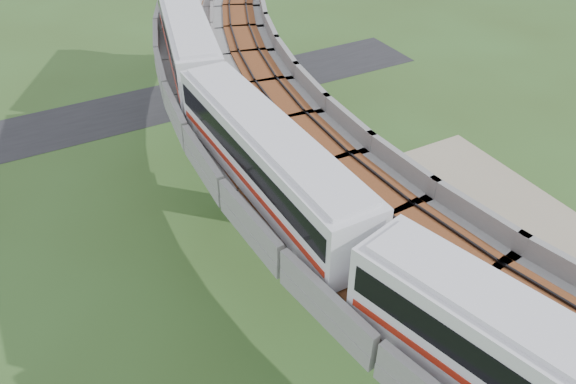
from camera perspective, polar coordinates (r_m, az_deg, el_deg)
name	(u,v)px	position (r m, az deg, el deg)	size (l,w,h in m)	color
ground	(299,308)	(35.56, 1.13, -11.70)	(160.00, 160.00, 0.00)	#364F1F
dirt_lot	(489,253)	(41.40, 19.78, -5.85)	(18.00, 26.00, 0.04)	gray
asphalt_road	(151,106)	(58.15, -13.76, 8.52)	(60.00, 8.00, 0.03)	#232326
viaduct	(362,171)	(31.14, 7.50, 2.09)	(19.58, 73.98, 11.40)	#99968E
metro_train	(259,86)	(32.57, -2.97, 10.69)	(13.55, 60.99, 3.64)	silver
fence	(424,248)	(39.39, 13.65, -5.54)	(3.87, 38.73, 1.50)	#2D382D
tree_0	(284,82)	(56.32, -0.39, 11.09)	(1.97, 1.97, 2.99)	#382314
tree_1	(297,142)	(46.68, 0.90, 5.10)	(2.71, 2.71, 3.23)	#382314
tree_2	(331,185)	(42.50, 4.40, 0.68)	(2.09, 2.09, 2.53)	#382314
tree_3	(408,268)	(35.65, 12.07, -7.55)	(1.84, 1.84, 2.96)	#382314
tree_4	(494,336)	(32.63, 20.16, -13.60)	(3.00, 3.00, 3.94)	#382314
car_white	(542,265)	(40.72, 24.41, -6.76)	(1.62, 4.03, 1.37)	white
car_red	(482,230)	(42.23, 19.08, -3.71)	(1.12, 3.21, 1.06)	maroon
car_dark	(450,210)	(43.43, 16.09, -1.76)	(1.45, 3.57, 1.04)	black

